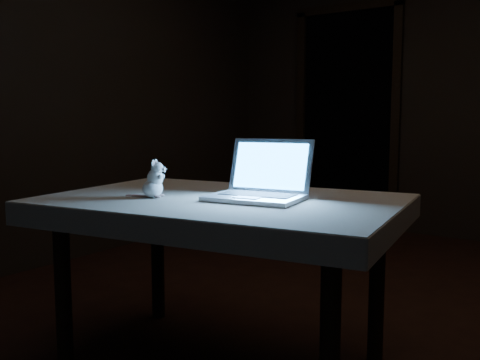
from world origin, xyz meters
The scene contains 8 objects.
floor centered at (0.00, 0.00, 0.00)m, with size 5.00×5.00×0.00m, color black.
back_wall centered at (0.00, 2.50, 1.30)m, with size 4.50×0.04×2.60m, color black.
left_wall centered at (-2.25, 0.00, 1.30)m, with size 0.04×5.00×2.60m, color black.
doorway centered at (-1.10, 2.50, 1.06)m, with size 1.06×0.36×2.13m, color black, non-canonical shape.
table centered at (-0.29, -0.61, 0.36)m, with size 1.34×0.86×0.72m, color black, non-canonical shape.
tablecloth centered at (-0.37, -0.67, 0.68)m, with size 1.43×0.95×0.09m, color beige, non-canonical shape.
laptop centered at (-0.14, -0.60, 0.85)m, with size 0.36×0.32×0.25m, color silver, non-canonical shape.
plush_mouse centered at (-0.52, -0.78, 0.80)m, with size 0.11×0.11×0.16m, color white, non-canonical shape.
Camera 1 is at (1.02, -2.37, 1.05)m, focal length 40.00 mm.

